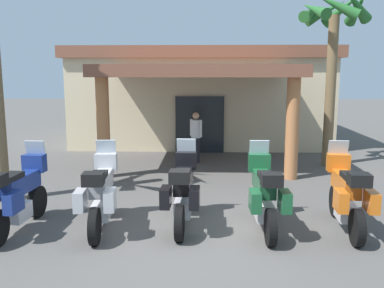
% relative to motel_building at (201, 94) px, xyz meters
% --- Properties ---
extents(ground_plane, '(80.00, 80.00, 0.00)m').
position_rel_motel_building_xyz_m(ground_plane, '(-0.01, -11.45, -2.02)').
color(ground_plane, '#514F4C').
extents(motel_building, '(10.56, 11.41, 3.94)m').
position_rel_motel_building_xyz_m(motel_building, '(0.00, 0.00, 0.00)').
color(motel_building, beige).
rests_on(motel_building, ground_plane).
extents(motorcycle_blue, '(0.73, 2.21, 1.61)m').
position_rel_motel_building_xyz_m(motorcycle_blue, '(-3.32, -11.38, -1.32)').
color(motorcycle_blue, black).
rests_on(motorcycle_blue, ground_plane).
extents(motorcycle_silver, '(0.74, 2.21, 1.61)m').
position_rel_motel_building_xyz_m(motorcycle_silver, '(-1.76, -11.23, -1.32)').
color(motorcycle_silver, black).
rests_on(motorcycle_silver, ground_plane).
extents(motorcycle_black, '(0.71, 2.21, 1.61)m').
position_rel_motel_building_xyz_m(motorcycle_black, '(-0.21, -11.01, -1.32)').
color(motorcycle_black, black).
rests_on(motorcycle_black, ground_plane).
extents(motorcycle_green, '(0.71, 2.21, 1.61)m').
position_rel_motel_building_xyz_m(motorcycle_green, '(1.35, -11.17, -1.32)').
color(motorcycle_green, black).
rests_on(motorcycle_green, ground_plane).
extents(motorcycle_orange, '(0.73, 2.21, 1.61)m').
position_rel_motel_building_xyz_m(motorcycle_orange, '(2.91, -11.13, -1.32)').
color(motorcycle_orange, black).
rests_on(motorcycle_orange, ground_plane).
extents(pedestrian, '(0.41, 0.39, 1.68)m').
position_rel_motel_building_xyz_m(pedestrian, '(-0.10, -5.04, -1.05)').
color(pedestrian, black).
rests_on(pedestrian, ground_plane).
extents(palm_tree_near_portico, '(2.23, 2.23, 5.53)m').
position_rel_motel_building_xyz_m(palm_tree_near_portico, '(4.14, -5.36, 2.19)').
color(palm_tree_near_portico, brown).
rests_on(palm_tree_near_portico, ground_plane).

